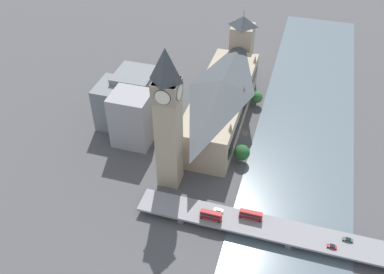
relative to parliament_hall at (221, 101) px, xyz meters
name	(u,v)px	position (x,y,z in m)	size (l,w,h in m)	color
ground_plane	(245,133)	(-17.52, 8.00, -15.08)	(600.00, 600.00, 0.00)	#4C4C4F
river_water	(303,144)	(-52.80, 8.00, -14.93)	(58.57, 360.00, 0.30)	slate
parliament_hall	(221,101)	(0.00, 0.00, 0.00)	(29.50, 98.83, 30.35)	tan
clock_tower	(168,117)	(13.50, 59.09, 27.73)	(12.54, 12.54, 79.90)	tan
victoria_tower	(241,46)	(0.06, -61.11, 7.15)	(15.39, 15.39, 48.45)	tan
road_bridge	(290,233)	(-52.80, 79.89, -11.29)	(149.13, 14.28, 4.69)	slate
double_decker_bus_lead	(211,215)	(-14.95, 82.78, -7.64)	(10.64, 2.56, 4.98)	red
double_decker_bus_mid	(251,215)	(-33.22, 77.10, -7.76)	(11.16, 2.51, 4.75)	red
car_northbound_lead	(348,240)	(-78.46, 77.30, -9.71)	(4.67, 1.90, 1.33)	#2D5638
car_northbound_tail	(219,210)	(-17.46, 77.07, -9.67)	(4.77, 1.85, 1.44)	silver
car_southbound_lead	(332,246)	(-71.62, 83.16, -9.68)	(4.33, 1.89, 1.41)	maroon
city_block_west	(136,94)	(52.62, 8.75, 0.76)	(23.24, 24.08, 31.67)	slate
city_block_center	(125,106)	(55.80, 19.69, -1.15)	(33.06, 23.66, 27.85)	slate
city_block_east	(132,119)	(45.03, 33.40, 1.44)	(22.27, 19.99, 33.04)	#939399
tree_embankment_near	(257,97)	(-18.85, -23.31, -8.50)	(7.97, 7.97, 10.58)	brown
tree_embankment_mid	(242,153)	(-20.32, 33.88, -8.14)	(9.01, 9.01, 11.45)	brown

